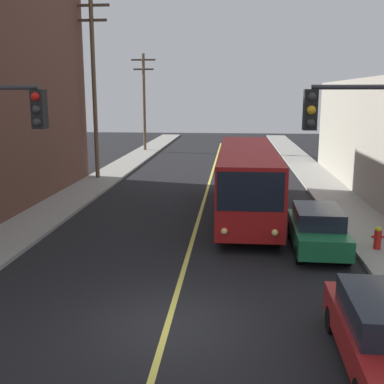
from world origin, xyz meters
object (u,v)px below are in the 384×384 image
utility_pole_mid (94,81)px  fire_hydrant (378,237)px  parked_car_green (317,228)px  city_bus (247,177)px  utility_pole_far (144,98)px

utility_pole_mid → fire_hydrant: utility_pole_mid is taller
parked_car_green → utility_pole_mid: 19.34m
parked_car_green → utility_pole_mid: (-12.32, 13.80, 5.66)m
parked_car_green → fire_hydrant: (2.16, -0.06, -0.26)m
city_bus → utility_pole_mid: size_ratio=1.04×
utility_pole_mid → fire_hydrant: size_ratio=13.88×
city_bus → fire_hydrant: bearing=-48.2°
city_bus → utility_pole_far: utility_pole_far is taller
city_bus → utility_pole_mid: (-9.83, 8.66, 4.69)m
parked_car_green → city_bus: bearing=115.9°
city_bus → parked_car_green: 5.79m
utility_pole_mid → parked_car_green: bearing=-48.2°
city_bus → fire_hydrant: 7.08m
city_bus → utility_pole_far: size_ratio=1.29×
utility_pole_mid → city_bus: bearing=-41.4°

